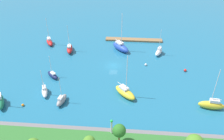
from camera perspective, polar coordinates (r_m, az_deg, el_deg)
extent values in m
plane|color=#1E668C|center=(71.83, 0.32, 1.11)|extent=(160.00, 160.00, 0.00)
cube|color=olive|center=(87.42, 5.36, 7.39)|extent=(20.86, 2.45, 0.62)
cube|color=slate|center=(50.04, -2.23, -15.49)|extent=(69.83, 2.68, 1.11)
cylinder|color=silver|center=(48.31, -0.10, -13.94)|extent=(0.36, 0.36, 3.20)
sphere|color=green|center=(46.97, -0.10, -12.41)|extent=(0.56, 0.56, 0.56)
cylinder|color=brown|center=(47.07, 1.74, -16.27)|extent=(0.30, 0.30, 2.41)
sphere|color=#286B23|center=(45.58, 1.79, -14.64)|extent=(2.60, 2.60, 2.60)
ellipsoid|color=red|center=(80.53, -10.34, 5.15)|extent=(2.93, 6.26, 2.01)
cube|color=silver|center=(79.52, -10.45, 5.80)|extent=(1.49, 2.34, 0.55)
cylinder|color=silver|center=(78.77, -10.66, 8.24)|extent=(0.14, 0.14, 7.31)
cylinder|color=silver|center=(78.83, -10.50, 5.89)|extent=(0.61, 2.66, 0.12)
ellipsoid|color=white|center=(78.93, 11.39, 4.32)|extent=(3.46, 5.13, 1.78)
cube|color=silver|center=(78.70, 11.58, 5.22)|extent=(1.60, 2.00, 0.67)
cylinder|color=silver|center=(76.69, 11.70, 7.20)|extent=(0.12, 0.12, 7.26)
cylinder|color=silver|center=(78.84, 11.72, 5.66)|extent=(0.95, 1.99, 0.09)
ellipsoid|color=yellow|center=(60.40, 23.15, -7.94)|extent=(6.11, 2.32, 2.07)
cube|color=silver|center=(59.67, 23.89, -6.94)|extent=(2.24, 1.23, 0.76)
cylinder|color=silver|center=(57.11, 24.05, -3.72)|extent=(0.14, 0.14, 8.94)
cylinder|color=silver|center=(59.44, 24.31, -6.57)|extent=(2.22, 0.36, 0.11)
ellipsoid|color=#2347B2|center=(79.94, 2.13, 5.60)|extent=(7.12, 7.54, 2.32)
cube|color=silver|center=(79.69, 1.87, 6.70)|extent=(3.05, 3.14, 0.63)
cylinder|color=silver|center=(76.83, 2.41, 9.87)|extent=(0.18, 0.18, 10.91)
cylinder|color=silver|center=(80.00, 1.55, 7.19)|extent=(2.40, 2.68, 0.15)
ellipsoid|color=#141E4C|center=(68.36, -14.37, -1.22)|extent=(4.52, 4.42, 1.35)
cube|color=silver|center=(67.59, -14.31, -0.75)|extent=(1.88, 1.86, 0.39)
cylinder|color=silver|center=(66.75, -14.87, 1.27)|extent=(0.11, 0.11, 5.44)
cylinder|color=silver|center=(67.17, -14.22, -0.61)|extent=(1.41, 1.35, 0.09)
ellipsoid|color=gray|center=(58.61, -12.23, -7.26)|extent=(2.40, 4.72, 1.65)
cube|color=silver|center=(57.70, -12.52, -6.68)|extent=(1.22, 1.77, 0.46)
cylinder|color=silver|center=(56.47, -12.57, -4.24)|extent=(0.11, 0.11, 5.79)
cylinder|color=silver|center=(57.27, -12.70, -6.56)|extent=(0.45, 1.74, 0.09)
ellipsoid|color=#19724C|center=(62.66, -25.69, -7.04)|extent=(4.03, 5.73, 2.05)
ellipsoid|color=red|center=(87.12, -15.07, 6.63)|extent=(4.29, 5.87, 1.67)
cube|color=silver|center=(87.04, -15.23, 7.43)|extent=(1.93, 2.32, 0.66)
cylinder|color=silver|center=(84.85, -15.51, 9.56)|extent=(0.14, 0.14, 8.29)
cylinder|color=silver|center=(87.26, -15.33, 7.84)|extent=(1.23, 2.17, 0.11)
ellipsoid|color=white|center=(62.46, -16.20, -5.09)|extent=(2.99, 5.01, 1.58)
cube|color=silver|center=(62.15, -16.36, -4.12)|extent=(1.40, 1.92, 0.51)
cylinder|color=silver|center=(60.11, -16.73, -2.44)|extent=(0.12, 0.12, 5.85)
cylinder|color=silver|center=(62.31, -16.43, -3.56)|extent=(0.86, 2.13, 0.09)
ellipsoid|color=yellow|center=(59.47, 3.23, -5.55)|extent=(6.41, 6.55, 1.94)
cube|color=silver|center=(59.01, 2.92, -4.36)|extent=(2.72, 2.75, 0.55)
cylinder|color=silver|center=(55.74, 3.65, -0.95)|extent=(0.16, 0.16, 9.95)
cylinder|color=silver|center=(59.22, 2.43, -3.68)|extent=(2.39, 2.49, 0.13)
sphere|color=orange|center=(60.73, -21.05, -8.01)|extent=(0.64, 0.64, 0.64)
sphere|color=red|center=(72.15, 17.52, -0.06)|extent=(0.83, 0.83, 0.83)
sphere|color=white|center=(72.38, 8.27, 1.34)|extent=(0.72, 0.72, 0.72)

